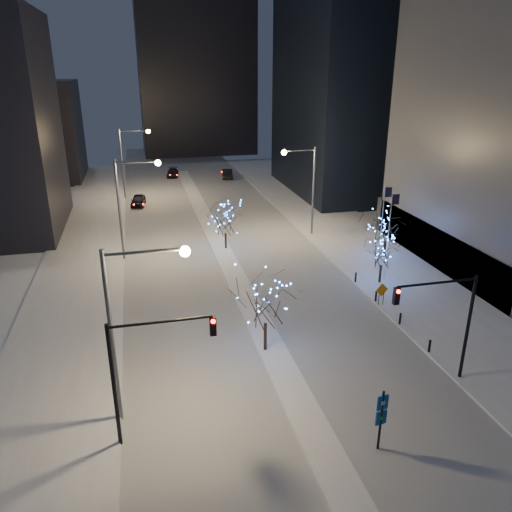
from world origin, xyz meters
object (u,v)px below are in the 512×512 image
object	(u,v)px
street_lamp_w_mid	(129,196)
street_lamp_east	(306,180)
street_lamp_w_far	(129,154)
traffic_signal_east	(447,313)
traffic_signal_west	(144,361)
car_far	(173,173)
holiday_tree_median_near	(265,301)
construction_sign	(382,292)
wayfinding_sign	(381,414)
holiday_tree_plaza_near	(382,253)
street_lamp_w_near	(130,312)
holiday_tree_plaza_far	(387,228)
holiday_tree_median_far	(225,219)
car_mid	(227,173)
car_near	(138,200)

from	to	relation	value
street_lamp_w_mid	street_lamp_east	xyz separation A→B (m)	(19.02, 3.00, -0.05)
street_lamp_w_far	traffic_signal_east	world-z (taller)	street_lamp_w_far
street_lamp_w_mid	traffic_signal_west	distance (m)	27.06
car_far	holiday_tree_median_near	distance (m)	59.27
construction_sign	wayfinding_sign	bearing A→B (deg)	-122.93
street_lamp_w_far	street_lamp_east	bearing A→B (deg)	-49.15
holiday_tree_plaza_near	street_lamp_w_near	bearing A→B (deg)	-147.61
street_lamp_w_near	holiday_tree_median_near	bearing A→B (deg)	30.28
wayfinding_sign	street_lamp_w_mid	bearing A→B (deg)	101.49
traffic_signal_east	holiday_tree_median_near	distance (m)	11.19
traffic_signal_east	holiday_tree_plaza_far	xyz separation A→B (m)	(6.72, 20.26, -1.54)
car_far	holiday_tree_median_near	world-z (taller)	holiday_tree_median_near
street_lamp_w_near	traffic_signal_west	xyz separation A→B (m)	(0.50, -2.00, -1.74)
street_lamp_w_near	construction_sign	world-z (taller)	street_lamp_w_near
street_lamp_w_near	holiday_tree_median_far	bearing A→B (deg)	69.67
street_lamp_w_far	street_lamp_east	world-z (taller)	same
traffic_signal_east	wayfinding_sign	size ratio (longest dim) A/B	2.00
car_mid	wayfinding_sign	bearing A→B (deg)	94.41
holiday_tree_plaza_near	construction_sign	bearing A→B (deg)	-115.50
wayfinding_sign	holiday_tree_median_far	bearing A→B (deg)	84.65
car_near	street_lamp_w_near	bearing A→B (deg)	-82.78
car_mid	street_lamp_east	bearing A→B (deg)	103.34
street_lamp_east	holiday_tree_plaza_near	xyz separation A→B (m)	(2.20, -14.54, -3.49)
holiday_tree_median_far	construction_sign	xyz separation A→B (m)	(9.80, -16.17, -2.05)
traffic_signal_west	car_near	size ratio (longest dim) A/B	1.57
car_near	holiday_tree_median_far	distance (m)	22.13
car_mid	car_near	bearing A→B (deg)	52.77
street_lamp_w_near	holiday_tree_median_far	world-z (taller)	street_lamp_w_near
street_lamp_east	holiday_tree_median_far	bearing A→B (deg)	-165.25
construction_sign	street_lamp_w_mid	bearing A→B (deg)	134.96
holiday_tree_plaza_near	construction_sign	distance (m)	4.89
street_lamp_w_far	car_mid	distance (m)	20.16
street_lamp_w_near	car_near	distance (m)	46.03
street_lamp_east	traffic_signal_west	distance (m)	35.30
wayfinding_sign	construction_sign	distance (m)	16.59
street_lamp_east	holiday_tree_median_far	distance (m)	10.39
car_mid	car_far	distance (m)	9.69
car_near	holiday_tree_plaza_far	size ratio (longest dim) A/B	0.84
car_near	wayfinding_sign	bearing A→B (deg)	-69.75
street_lamp_w_mid	street_lamp_east	distance (m)	19.26
street_lamp_w_mid	traffic_signal_west	size ratio (longest dim) A/B	1.43
traffic_signal_east	wayfinding_sign	bearing A→B (deg)	-144.35
street_lamp_w_mid	holiday_tree_plaza_near	bearing A→B (deg)	-28.55
street_lamp_w_far	car_mid	xyz separation A→B (m)	(16.07, 10.77, -5.69)
street_lamp_east	car_near	xyz separation A→B (m)	(-18.28, 17.67, -5.69)
street_lamp_w_far	car_far	xyz separation A→B (m)	(6.96, 14.09, -5.82)
traffic_signal_west	holiday_tree_median_near	xyz separation A→B (m)	(7.94, 6.93, -0.94)
street_lamp_w_far	holiday_tree_median_far	world-z (taller)	street_lamp_w_far
street_lamp_w_far	street_lamp_east	size ratio (longest dim) A/B	1.00
traffic_signal_west	holiday_tree_median_far	world-z (taller)	traffic_signal_west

